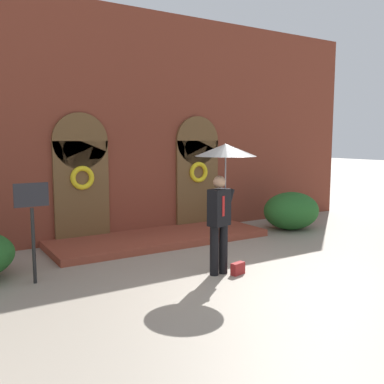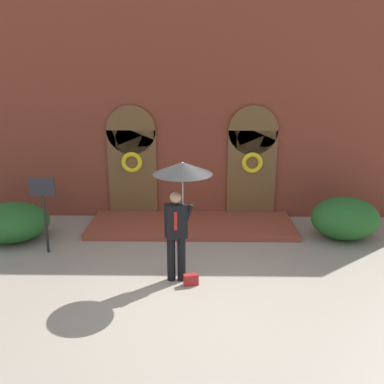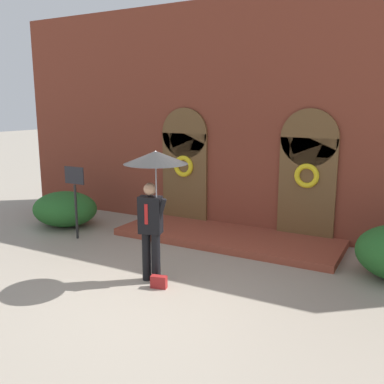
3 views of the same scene
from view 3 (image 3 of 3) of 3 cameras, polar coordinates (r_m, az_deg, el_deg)
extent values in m
plane|color=gray|center=(7.60, -5.03, -12.76)|extent=(80.00, 80.00, 0.00)
cube|color=brown|center=(10.68, 7.38, 9.74)|extent=(14.00, 0.50, 5.60)
cube|color=brown|center=(11.26, -0.98, 1.73)|extent=(1.30, 0.08, 2.40)
cylinder|color=brown|center=(11.12, -1.00, 7.83)|extent=(1.30, 0.08, 1.30)
cube|color=brown|center=(10.11, 15.03, 0.19)|extent=(1.30, 0.08, 2.40)
cylinder|color=brown|center=(9.95, 15.39, 6.98)|extent=(1.30, 0.08, 1.30)
torus|color=yellow|center=(11.15, -1.16, 3.45)|extent=(0.56, 0.12, 0.56)
torus|color=yellow|center=(9.98, 15.04, 2.09)|extent=(0.56, 0.12, 0.56)
cube|color=brown|center=(10.08, 4.60, -6.05)|extent=(5.20, 1.80, 0.16)
cylinder|color=black|center=(7.82, -6.07, -8.50)|extent=(0.16, 0.16, 0.90)
cylinder|color=black|center=(7.71, -4.83, -8.76)|extent=(0.16, 0.16, 0.90)
cube|color=black|center=(7.53, -5.57, -3.05)|extent=(0.45, 0.34, 0.66)
cube|color=#A51919|center=(7.42, -6.14, -2.97)|extent=(0.06, 0.03, 0.36)
sphere|color=#A87A5B|center=(7.43, -5.64, 0.38)|extent=(0.22, 0.22, 0.22)
cylinder|color=black|center=(7.39, -4.17, -2.51)|extent=(0.22, 0.09, 0.46)
cylinder|color=gray|center=(7.37, -4.78, -0.02)|extent=(0.02, 0.02, 0.98)
cone|color=black|center=(7.27, -4.86, 4.62)|extent=(1.10, 1.10, 0.22)
cone|color=white|center=(7.27, -4.86, 4.74)|extent=(0.61, 0.60, 0.20)
cube|color=maroon|center=(7.59, -4.45, -11.87)|extent=(0.30, 0.18, 0.22)
cylinder|color=black|center=(10.43, -15.18, -2.57)|extent=(0.06, 0.06, 1.30)
cube|color=#232328|center=(10.26, -15.44, 2.15)|extent=(0.56, 0.03, 0.40)
ellipsoid|color=#235B23|center=(11.68, -16.57, -2.16)|extent=(1.74, 1.50, 0.90)
camera|label=1|loc=(8.50, -62.08, 0.82)|focal=40.00mm
camera|label=2|loc=(4.08, -86.47, 14.01)|focal=40.00mm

